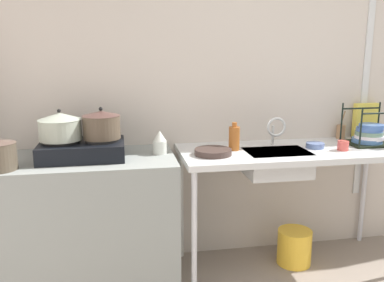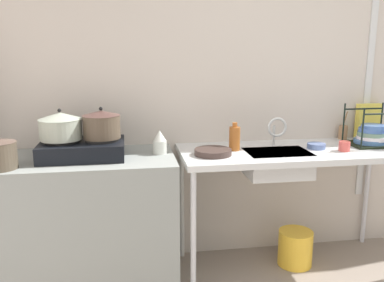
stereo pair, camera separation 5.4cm
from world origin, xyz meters
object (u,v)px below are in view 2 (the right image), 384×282
at_px(pot_on_right_burner, 102,124).
at_px(utensil_jar, 343,132).
at_px(sink_basin, 277,164).
at_px(bucket_on_floor, 295,248).
at_px(small_bowl_on_drainboard, 316,146).
at_px(stove, 83,149).
at_px(faucet, 277,128).
at_px(cup_by_rack, 344,146).
at_px(percolator, 160,142).
at_px(bottle_by_sink, 235,138).
at_px(cereal_box, 368,121).
at_px(dish_rack, 371,136).
at_px(frying_pan, 213,152).
at_px(pot_on_left_burner, 60,126).

xyz_separation_m(pot_on_right_burner, utensil_jar, (1.78, 0.26, -0.16)).
xyz_separation_m(sink_basin, bucket_on_floor, (0.19, 0.06, -0.66)).
relative_size(sink_basin, small_bowl_on_drainboard, 3.38).
height_order(stove, pot_on_right_burner, pot_on_right_burner).
bearing_deg(small_bowl_on_drainboard, utensil_jar, 37.39).
bearing_deg(faucet, cup_by_rack, -23.58).
bearing_deg(percolator, small_bowl_on_drainboard, -1.36).
bearing_deg(stove, sink_basin, -2.06).
bearing_deg(cup_by_rack, stove, 176.75).
height_order(sink_basin, bucket_on_floor, sink_basin).
height_order(percolator, bottle_by_sink, bottle_by_sink).
bearing_deg(cereal_box, bucket_on_floor, -160.73).
relative_size(stove, dish_rack, 1.62).
height_order(cereal_box, bucket_on_floor, cereal_box).
height_order(sink_basin, cereal_box, cereal_box).
relative_size(stove, faucet, 2.44).
distance_m(stove, frying_pan, 0.83).
height_order(pot_on_left_burner, faucet, pot_on_left_burner).
bearing_deg(cereal_box, small_bowl_on_drainboard, -156.00).
bearing_deg(sink_basin, bucket_on_floor, 17.10).
height_order(pot_on_right_burner, small_bowl_on_drainboard, pot_on_right_burner).
bearing_deg(bucket_on_floor, faucet, 155.87).
distance_m(frying_pan, bottle_by_sink, 0.21).
bearing_deg(frying_pan, pot_on_left_burner, 176.31).
bearing_deg(cup_by_rack, frying_pan, 177.68).
xyz_separation_m(stove, pot_on_right_burner, (0.12, 0.00, 0.15)).
distance_m(frying_pan, utensil_jar, 1.13).
bearing_deg(cereal_box, pot_on_left_burner, -175.17).
height_order(pot_on_left_burner, utensil_jar, pot_on_left_burner).
relative_size(faucet, frying_pan, 0.88).
xyz_separation_m(cup_by_rack, cereal_box, (0.39, 0.36, 0.10)).
bearing_deg(frying_pan, dish_rack, 5.20).
distance_m(small_bowl_on_drainboard, cereal_box, 0.61).
bearing_deg(pot_on_right_burner, stove, 180.00).
bearing_deg(cereal_box, bottle_by_sink, -170.55).
xyz_separation_m(faucet, cereal_box, (0.80, 0.18, -0.00)).
height_order(stove, utensil_jar, utensil_jar).
distance_m(percolator, cereal_box, 1.64).
xyz_separation_m(percolator, dish_rack, (1.52, 0.02, -0.01)).
bearing_deg(faucet, frying_pan, -163.27).
bearing_deg(bottle_by_sink, sink_basin, -17.20).
distance_m(stove, pot_on_right_burner, 0.20).
relative_size(bottle_by_sink, bucket_on_floor, 0.74).
bearing_deg(pot_on_left_burner, pot_on_right_burner, 0.00).
relative_size(pot_on_left_burner, utensil_jar, 1.22).
bearing_deg(faucet, utensil_jar, 16.29).
bearing_deg(utensil_jar, sink_basin, -154.35).
height_order(pot_on_left_burner, pot_on_right_burner, pot_on_right_burner).
bearing_deg(pot_on_right_burner, pot_on_left_burner, 180.00).
bearing_deg(bucket_on_floor, small_bowl_on_drainboard, -7.08).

